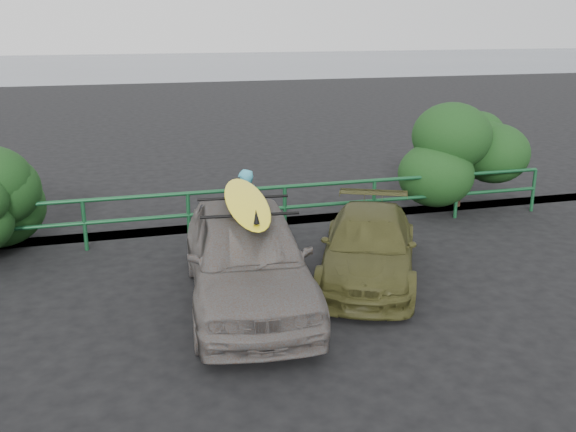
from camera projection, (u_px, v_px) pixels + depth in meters
name	position (u px, v px, depth m)	size (l,w,h in m)	color
ground	(311.00, 352.00, 8.65)	(80.00, 80.00, 0.00)	black
ocean	(130.00, 65.00, 63.94)	(200.00, 200.00, 0.00)	#555D68
guardrail	(238.00, 213.00, 13.11)	(14.00, 0.08, 1.04)	#144625
shrub_right	(448.00, 158.00, 14.63)	(3.20, 2.40, 2.55)	#173C16
sedan	(247.00, 256.00, 9.96)	(1.85, 4.60, 1.57)	#5D5653
olive_vehicle	(369.00, 246.00, 11.03)	(1.58, 3.88, 1.13)	#42421D
man	(245.00, 209.00, 12.36)	(0.58, 0.38, 1.59)	teal
roof_rack	(246.00, 206.00, 9.72)	(1.44, 1.01, 0.05)	black
surfboard	(246.00, 202.00, 9.70)	(0.62, 3.00, 0.09)	yellow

